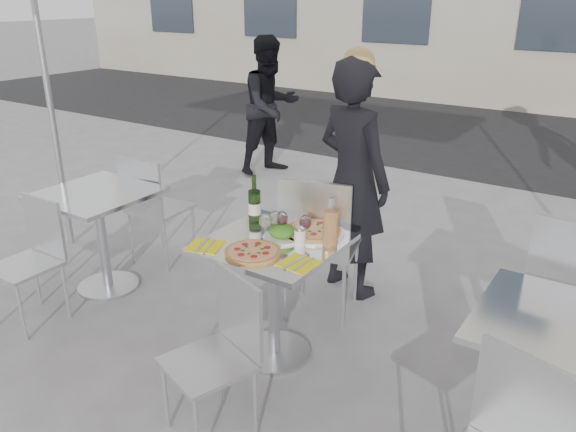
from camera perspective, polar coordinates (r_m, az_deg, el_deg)
The scene contains 23 objects.
ground at distance 3.50m, azimuth -1.40°, elevation -13.81°, with size 80.00×80.00×0.00m, color slate.
street_asphalt at distance 9.21m, azimuth 22.58°, elevation 7.36°, with size 24.00×5.00×0.00m, color black.
main_table at distance 3.22m, azimuth -1.48°, elevation -5.98°, with size 0.72×0.72×0.75m.
side_table_left at distance 4.18m, azimuth -18.58°, elevation -0.38°, with size 0.72×0.72×0.75m.
side_table_right at distance 2.77m, azimuth 25.68°, elevation -13.41°, with size 0.72×0.72×0.75m.
chair_far at distance 3.57m, azimuth 3.12°, elevation -2.18°, with size 0.56×0.57×1.00m.
chair_near at distance 2.75m, azimuth -6.66°, elevation -12.77°, with size 0.48×0.48×0.82m.
side_chair_lfar at distance 4.47m, azimuth -13.68°, elevation 1.40°, with size 0.44×0.45×0.89m.
side_chair_lnear at distance 3.99m, azimuth -24.39°, elevation -3.20°, with size 0.37×0.39×0.82m.
woman_diner at distance 3.89m, azimuth 6.62°, elevation 3.66°, with size 0.61×0.40×1.67m, color black.
pedestrian_a at distance 6.68m, azimuth -1.78°, elevation 11.10°, with size 0.78×0.60×1.60m, color black.
pizza_near at distance 2.98m, azimuth -3.62°, elevation -3.65°, with size 0.30×0.30×0.02m.
pizza_far at distance 3.22m, azimuth 2.63°, elevation -1.53°, with size 0.35×0.35×0.03m.
salad_plate at distance 3.14m, azimuth -0.60°, elevation -1.68°, with size 0.22×0.22×0.09m.
wine_bottle at distance 3.34m, azimuth -3.43°, elevation 1.17°, with size 0.07×0.08×0.29m.
carafe at distance 3.00m, azimuth 4.32°, elevation -1.25°, with size 0.08×0.08×0.29m.
sugar_shaker at distance 3.05m, azimuth 1.22°, elevation -2.07°, with size 0.06×0.06×0.11m.
wineglass_white_a at distance 3.09m, azimuth -2.34°, elevation -0.62°, with size 0.07×0.07×0.16m.
wineglass_white_b at distance 3.14m, azimuth -1.28°, elevation -0.29°, with size 0.07×0.07×0.16m.
wineglass_red_a at distance 3.13m, azimuth -0.62°, elevation -0.34°, with size 0.07×0.07×0.16m.
wineglass_red_b at distance 3.08m, azimuth 1.78°, elevation -0.70°, with size 0.07×0.07×0.16m.
napkin_left at distance 3.09m, azimuth -8.42°, elevation -3.00°, with size 0.23×0.23×0.01m.
napkin_right at distance 2.87m, azimuth 1.11°, elevation -4.81°, with size 0.19×0.20×0.01m.
Camera 1 is at (1.64, -2.33, 2.04)m, focal length 35.00 mm.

